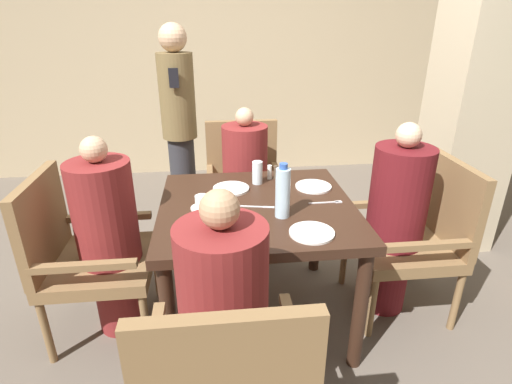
{
  "coord_description": "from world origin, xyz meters",
  "views": [
    {
      "loc": [
        -0.22,
        -1.91,
        1.64
      ],
      "look_at": [
        0.0,
        0.05,
        0.78
      ],
      "focal_mm": 28.0,
      "sensor_mm": 36.0,
      "label": 1
    }
  ],
  "objects_px": {
    "chair_right_side": "(417,232)",
    "plate_main_right": "(231,188)",
    "chair_left_side": "(82,251)",
    "glass_tall_near": "(257,173)",
    "diner_in_far_chair": "(245,181)",
    "diner_in_near_chair": "(225,330)",
    "standing_host": "(179,124)",
    "glass_tall_mid": "(212,224)",
    "diner_in_left_chair": "(109,237)",
    "glass_tall_far": "(231,216)",
    "chair_far_side": "(244,181)",
    "diner_in_right_chair": "(395,220)",
    "plate_main_left": "(312,233)",
    "plate_dessert_center": "(313,187)",
    "teacup_with_saucer": "(202,203)",
    "chair_near_corner": "(227,381)",
    "water_bottle": "(283,192)"
  },
  "relations": [
    {
      "from": "chair_far_side",
      "to": "chair_right_side",
      "type": "xyz_separation_m",
      "value": [
        0.94,
        -0.91,
        0.0
      ]
    },
    {
      "from": "diner_in_left_chair",
      "to": "chair_far_side",
      "type": "height_order",
      "value": "diner_in_left_chair"
    },
    {
      "from": "chair_left_side",
      "to": "plate_main_right",
      "type": "bearing_deg",
      "value": 14.87
    },
    {
      "from": "diner_in_far_chair",
      "to": "diner_in_near_chair",
      "type": "height_order",
      "value": "diner_in_near_chair"
    },
    {
      "from": "standing_host",
      "to": "plate_dessert_center",
      "type": "distance_m",
      "value": 1.37
    },
    {
      "from": "diner_in_right_chair",
      "to": "glass_tall_far",
      "type": "relative_size",
      "value": 8.42
    },
    {
      "from": "chair_right_side",
      "to": "plate_main_right",
      "type": "xyz_separation_m",
      "value": [
        -1.06,
        0.22,
        0.24
      ]
    },
    {
      "from": "chair_near_corner",
      "to": "teacup_with_saucer",
      "type": "bearing_deg",
      "value": 95.29
    },
    {
      "from": "glass_tall_mid",
      "to": "plate_main_right",
      "type": "bearing_deg",
      "value": 78.36
    },
    {
      "from": "chair_right_side",
      "to": "glass_tall_near",
      "type": "relative_size",
      "value": 6.76
    },
    {
      "from": "plate_main_right",
      "to": "glass_tall_mid",
      "type": "xyz_separation_m",
      "value": [
        -0.11,
        -0.54,
        0.06
      ]
    },
    {
      "from": "chair_left_side",
      "to": "plate_main_right",
      "type": "xyz_separation_m",
      "value": [
        0.81,
        0.22,
        0.24
      ]
    },
    {
      "from": "diner_in_left_chair",
      "to": "diner_in_far_chair",
      "type": "relative_size",
      "value": 1.04
    },
    {
      "from": "diner_in_far_chair",
      "to": "plate_dessert_center",
      "type": "height_order",
      "value": "diner_in_far_chair"
    },
    {
      "from": "chair_near_corner",
      "to": "chair_far_side",
      "type": "bearing_deg",
      "value": 83.56
    },
    {
      "from": "diner_in_left_chair",
      "to": "diner_in_far_chair",
      "type": "bearing_deg",
      "value": 44.11
    },
    {
      "from": "diner_in_far_chair",
      "to": "glass_tall_near",
      "type": "relative_size",
      "value": 7.95
    },
    {
      "from": "glass_tall_far",
      "to": "diner_in_left_chair",
      "type": "bearing_deg",
      "value": 158.04
    },
    {
      "from": "diner_in_left_chair",
      "to": "glass_tall_far",
      "type": "height_order",
      "value": "diner_in_left_chair"
    },
    {
      "from": "chair_left_side",
      "to": "glass_tall_near",
      "type": "height_order",
      "value": "chair_left_side"
    },
    {
      "from": "diner_in_near_chair",
      "to": "glass_tall_far",
      "type": "height_order",
      "value": "diner_in_near_chair"
    },
    {
      "from": "diner_in_far_chair",
      "to": "chair_near_corner",
      "type": "xyz_separation_m",
      "value": [
        -0.21,
        -1.68,
        -0.06
      ]
    },
    {
      "from": "teacup_with_saucer",
      "to": "glass_tall_far",
      "type": "height_order",
      "value": "glass_tall_far"
    },
    {
      "from": "chair_right_side",
      "to": "teacup_with_saucer",
      "type": "relative_size",
      "value": 7.61
    },
    {
      "from": "chair_left_side",
      "to": "teacup_with_saucer",
      "type": "distance_m",
      "value": 0.7
    },
    {
      "from": "chair_left_side",
      "to": "plate_dessert_center",
      "type": "xyz_separation_m",
      "value": [
        1.29,
        0.19,
        0.24
      ]
    },
    {
      "from": "plate_dessert_center",
      "to": "teacup_with_saucer",
      "type": "bearing_deg",
      "value": -161.71
    },
    {
      "from": "glass_tall_near",
      "to": "water_bottle",
      "type": "bearing_deg",
      "value": -80.38
    },
    {
      "from": "standing_host",
      "to": "plate_dessert_center",
      "type": "bearing_deg",
      "value": -52.22
    },
    {
      "from": "diner_in_left_chair",
      "to": "diner_in_near_chair",
      "type": "relative_size",
      "value": 0.98
    },
    {
      "from": "glass_tall_near",
      "to": "glass_tall_far",
      "type": "distance_m",
      "value": 0.58
    },
    {
      "from": "chair_left_side",
      "to": "diner_in_right_chair",
      "type": "distance_m",
      "value": 1.73
    },
    {
      "from": "diner_in_right_chair",
      "to": "diner_in_left_chair",
      "type": "bearing_deg",
      "value": 180.0
    },
    {
      "from": "chair_near_corner",
      "to": "plate_main_right",
      "type": "relative_size",
      "value": 4.42
    },
    {
      "from": "chair_left_side",
      "to": "diner_in_near_chair",
      "type": "relative_size",
      "value": 0.8
    },
    {
      "from": "diner_in_left_chair",
      "to": "standing_host",
      "type": "xyz_separation_m",
      "value": [
        0.31,
        1.27,
        0.29
      ]
    },
    {
      "from": "diner_in_right_chair",
      "to": "plate_main_left",
      "type": "relative_size",
      "value": 5.51
    },
    {
      "from": "diner_in_far_chair",
      "to": "glass_tall_near",
      "type": "height_order",
      "value": "diner_in_far_chair"
    },
    {
      "from": "chair_left_side",
      "to": "glass_tall_far",
      "type": "xyz_separation_m",
      "value": [
        0.79,
        -0.26,
        0.3
      ]
    },
    {
      "from": "diner_in_near_chair",
      "to": "plate_main_left",
      "type": "relative_size",
      "value": 5.5
    },
    {
      "from": "diner_in_near_chair",
      "to": "plate_main_right",
      "type": "height_order",
      "value": "diner_in_near_chair"
    },
    {
      "from": "diner_in_left_chair",
      "to": "plate_main_left",
      "type": "relative_size",
      "value": 5.39
    },
    {
      "from": "diner_in_right_chair",
      "to": "glass_tall_near",
      "type": "distance_m",
      "value": 0.84
    },
    {
      "from": "standing_host",
      "to": "glass_tall_mid",
      "type": "distance_m",
      "value": 1.62
    },
    {
      "from": "chair_right_side",
      "to": "teacup_with_saucer",
      "type": "bearing_deg",
      "value": -179.06
    },
    {
      "from": "diner_in_right_chair",
      "to": "chair_far_side",
      "type": "bearing_deg",
      "value": 130.88
    },
    {
      "from": "diner_in_left_chair",
      "to": "chair_right_side",
      "type": "relative_size",
      "value": 1.22
    },
    {
      "from": "plate_main_left",
      "to": "water_bottle",
      "type": "distance_m",
      "value": 0.25
    },
    {
      "from": "teacup_with_saucer",
      "to": "water_bottle",
      "type": "relative_size",
      "value": 0.44
    },
    {
      "from": "plate_main_left",
      "to": "plate_dessert_center",
      "type": "height_order",
      "value": "same"
    }
  ]
}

